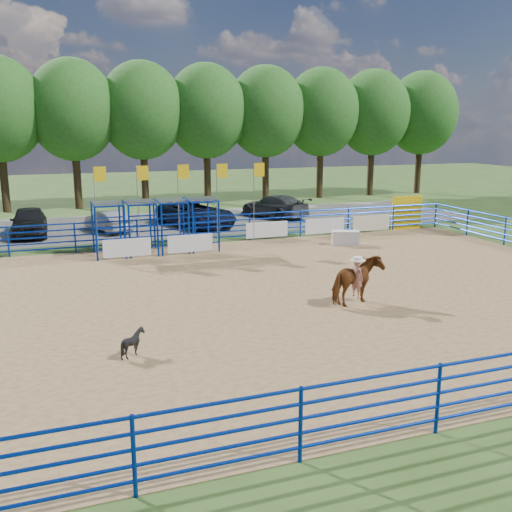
# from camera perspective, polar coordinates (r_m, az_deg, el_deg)

# --- Properties ---
(ground) EXTENTS (120.00, 120.00, 0.00)m
(ground) POSITION_cam_1_polar(r_m,az_deg,el_deg) (20.74, 0.64, -4.11)
(ground) COLOR #3F5C25
(ground) RESTS_ON ground
(arena_dirt) EXTENTS (30.00, 20.00, 0.02)m
(arena_dirt) POSITION_cam_1_polar(r_m,az_deg,el_deg) (20.74, 0.64, -4.08)
(arena_dirt) COLOR #9B7A4D
(arena_dirt) RESTS_ON ground
(gravel_strip) EXTENTS (40.00, 10.00, 0.01)m
(gravel_strip) POSITION_cam_1_polar(r_m,az_deg,el_deg) (36.76, -8.70, 3.24)
(gravel_strip) COLOR gray
(gravel_strip) RESTS_ON ground
(announcer_table) EXTENTS (1.52, 1.13, 0.73)m
(announcer_table) POSITION_cam_1_polar(r_m,az_deg,el_deg) (29.98, 8.93, 1.81)
(announcer_table) COLOR silver
(announcer_table) RESTS_ON arena_dirt
(horse_and_rider) EXTENTS (2.17, 1.51, 2.34)m
(horse_and_rider) POSITION_cam_1_polar(r_m,az_deg,el_deg) (19.90, 10.06, -2.30)
(horse_and_rider) COLOR brown
(horse_and_rider) RESTS_ON arena_dirt
(calf) EXTENTS (0.74, 0.67, 0.76)m
(calf) POSITION_cam_1_polar(r_m,az_deg,el_deg) (15.77, -12.19, -8.46)
(calf) COLOR black
(calf) RESTS_ON arena_dirt
(car_a) EXTENTS (1.92, 4.72, 1.61)m
(car_a) POSITION_cam_1_polar(r_m,az_deg,el_deg) (34.57, -21.75, 3.22)
(car_a) COLOR black
(car_a) RESTS_ON gravel_strip
(car_b) EXTENTS (2.59, 3.99, 1.24)m
(car_b) POSITION_cam_1_polar(r_m,az_deg,el_deg) (34.49, -14.57, 3.40)
(car_b) COLOR gray
(car_b) RESTS_ON gravel_strip
(car_c) EXTENTS (4.59, 6.43, 1.63)m
(car_c) POSITION_cam_1_polar(r_m,az_deg,el_deg) (35.36, -6.03, 4.29)
(car_c) COLOR #151934
(car_c) RESTS_ON gravel_strip
(car_d) EXTENTS (4.01, 5.64, 1.52)m
(car_d) POSITION_cam_1_polar(r_m,az_deg,el_deg) (38.63, 1.85, 4.99)
(car_d) COLOR #505052
(car_d) RESTS_ON gravel_strip
(perimeter_fence) EXTENTS (30.10, 20.10, 1.50)m
(perimeter_fence) POSITION_cam_1_polar(r_m,az_deg,el_deg) (20.54, 0.64, -2.10)
(perimeter_fence) COLOR #062693
(perimeter_fence) RESTS_ON ground
(chute_assembly) EXTENTS (19.32, 2.41, 4.20)m
(chute_assembly) POSITION_cam_1_polar(r_m,az_deg,el_deg) (28.29, -9.29, 2.94)
(chute_assembly) COLOR #062693
(chute_assembly) RESTS_ON ground
(treeline) EXTENTS (56.40, 6.40, 11.24)m
(treeline) POSITION_cam_1_polar(r_m,az_deg,el_deg) (45.14, -11.36, 14.50)
(treeline) COLOR #3F2B19
(treeline) RESTS_ON ground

